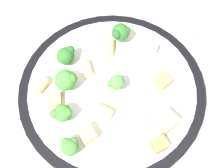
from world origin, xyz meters
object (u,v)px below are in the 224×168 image
(broccoli_floret_3, at_px, (115,85))
(rigatoni_0, at_px, (104,111))
(broccoli_floret_0, at_px, (70,146))
(rigatoni_2, at_px, (41,85))
(broccoli_floret_2, at_px, (67,80))
(rigatoni_1, at_px, (87,68))
(pasta_bowl, at_px, (112,92))
(chicken_chunk_1, at_px, (163,81))
(broccoli_floret_4, at_px, (62,113))
(rigatoni_4, at_px, (109,48))
(broccoli_floret_1, at_px, (120,33))
(chicken_chunk_0, at_px, (85,134))
(broccoli_floret_5, at_px, (66,55))
(rigatoni_3, at_px, (151,47))
(chicken_chunk_4, at_px, (166,122))
(chicken_chunk_3, at_px, (54,100))
(chicken_chunk_2, at_px, (159,145))
(spoon, at_px, (195,38))

(broccoli_floret_3, height_order, rigatoni_0, broccoli_floret_3)
(broccoli_floret_0, bearing_deg, rigatoni_2, 51.79)
(broccoli_floret_2, distance_m, rigatoni_1, 0.04)
(pasta_bowl, distance_m, chicken_chunk_1, 0.08)
(broccoli_floret_3, bearing_deg, broccoli_floret_4, 144.44)
(rigatoni_4, bearing_deg, broccoli_floret_2, 160.86)
(broccoli_floret_1, xyz_separation_m, broccoli_floret_3, (-0.09, -0.03, -0.00))
(broccoli_floret_3, height_order, chicken_chunk_0, broccoli_floret_3)
(broccoli_floret_5, xyz_separation_m, rigatoni_2, (-0.06, 0.01, -0.01))
(broccoli_floret_4, bearing_deg, rigatoni_4, -4.82)
(broccoli_floret_5, bearing_deg, pasta_bowl, -99.13)
(pasta_bowl, xyz_separation_m, rigatoni_3, (0.09, -0.03, 0.03))
(chicken_chunk_4, bearing_deg, chicken_chunk_0, 122.28)
(rigatoni_1, xyz_separation_m, chicken_chunk_3, (-0.07, 0.02, -0.00))
(rigatoni_4, distance_m, chicken_chunk_1, 0.10)
(chicken_chunk_4, bearing_deg, chicken_chunk_1, 23.24)
(broccoli_floret_5, height_order, chicken_chunk_3, broccoli_floret_5)
(rigatoni_0, relative_size, rigatoni_1, 0.97)
(chicken_chunk_2, height_order, chicken_chunk_3, chicken_chunk_2)
(broccoli_floret_1, height_order, rigatoni_3, broccoli_floret_1)
(pasta_bowl, distance_m, rigatoni_0, 0.05)
(rigatoni_3, height_order, rigatoni_4, rigatoni_3)
(broccoli_floret_1, bearing_deg, rigatoni_4, 157.29)
(chicken_chunk_2, bearing_deg, rigatoni_1, 63.97)
(chicken_chunk_1, xyz_separation_m, chicken_chunk_3, (-0.09, 0.14, -0.00))
(rigatoni_2, relative_size, rigatoni_4, 0.84)
(rigatoni_1, height_order, rigatoni_3, rigatoni_3)
(broccoli_floret_2, relative_size, broccoli_floret_3, 1.13)
(broccoli_floret_2, distance_m, chicken_chunk_2, 0.16)
(rigatoni_0, xyz_separation_m, rigatoni_2, (0.00, 0.11, -0.00))
(broccoli_floret_2, relative_size, rigatoni_2, 1.58)
(chicken_chunk_1, distance_m, chicken_chunk_2, 0.10)
(rigatoni_0, distance_m, chicken_chunk_3, 0.08)
(rigatoni_1, bearing_deg, chicken_chunk_4, -103.95)
(broccoli_floret_4, relative_size, chicken_chunk_2, 1.56)
(rigatoni_1, bearing_deg, chicken_chunk_3, 162.57)
(pasta_bowl, distance_m, chicken_chunk_4, 0.10)
(rigatoni_2, bearing_deg, broccoli_floret_4, -119.31)
(rigatoni_2, xyz_separation_m, chicken_chunk_4, (0.02, -0.19, 0.00))
(rigatoni_1, distance_m, chicken_chunk_4, 0.15)
(rigatoni_0, height_order, rigatoni_4, rigatoni_0)
(rigatoni_1, xyz_separation_m, chicken_chunk_4, (-0.04, -0.14, 0.00))
(broccoli_floret_3, height_order, rigatoni_2, broccoli_floret_3)
(rigatoni_3, bearing_deg, rigatoni_4, 115.11)
(pasta_bowl, height_order, spoon, pasta_bowl)
(rigatoni_2, height_order, spoon, rigatoni_2)
(chicken_chunk_2, bearing_deg, rigatoni_2, 85.51)
(chicken_chunk_0, bearing_deg, rigatoni_4, 11.07)
(rigatoni_4, distance_m, chicken_chunk_3, 0.12)
(rigatoni_4, bearing_deg, broccoli_floret_1, -22.71)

